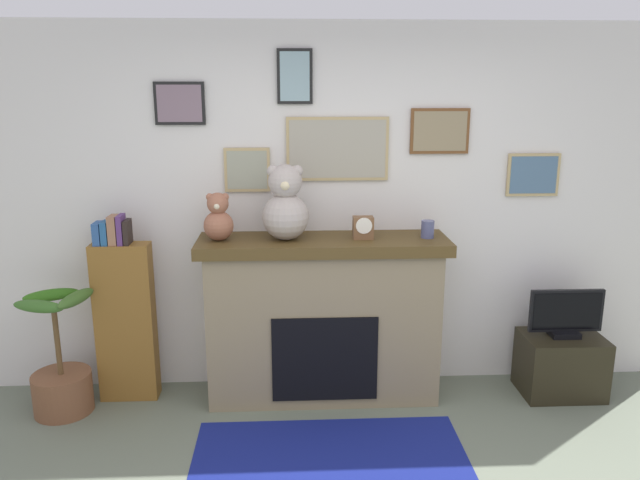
% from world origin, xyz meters
% --- Properties ---
extents(back_wall, '(5.20, 0.15, 2.60)m').
position_xyz_m(back_wall, '(0.00, 2.00, 1.31)').
color(back_wall, silver).
rests_on(back_wall, ground_plane).
extents(fireplace, '(1.71, 0.52, 1.16)m').
position_xyz_m(fireplace, '(-0.12, 1.71, 0.59)').
color(fireplace, '#837356').
rests_on(fireplace, ground_plane).
extents(bookshelf, '(0.40, 0.16, 1.33)m').
position_xyz_m(bookshelf, '(-1.50, 1.74, 0.61)').
color(bookshelf, brown).
rests_on(bookshelf, ground_plane).
extents(potted_plant, '(0.53, 0.52, 0.87)m').
position_xyz_m(potted_plant, '(-1.90, 1.55, 0.26)').
color(potted_plant, brown).
rests_on(potted_plant, ground_plane).
extents(tv_stand, '(0.56, 0.40, 0.44)m').
position_xyz_m(tv_stand, '(1.59, 1.64, 0.22)').
color(tv_stand, black).
rests_on(tv_stand, ground_plane).
extents(television, '(0.52, 0.14, 0.35)m').
position_xyz_m(television, '(1.59, 1.64, 0.60)').
color(television, black).
rests_on(television, tv_stand).
extents(area_rug, '(1.65, 1.09, 0.01)m').
position_xyz_m(area_rug, '(-0.12, 0.80, 0.00)').
color(area_rug, navy).
rests_on(area_rug, ground_plane).
extents(candle_jar, '(0.09, 0.09, 0.12)m').
position_xyz_m(candle_jar, '(0.59, 1.69, 1.22)').
color(candle_jar, '#4C517A').
rests_on(candle_jar, fireplace).
extents(mantel_clock, '(0.14, 0.10, 0.15)m').
position_xyz_m(mantel_clock, '(0.15, 1.69, 1.24)').
color(mantel_clock, brown).
rests_on(mantel_clock, fireplace).
extents(teddy_bear_tan, '(0.20, 0.20, 0.32)m').
position_xyz_m(teddy_bear_tan, '(-0.82, 1.69, 1.31)').
color(teddy_bear_tan, '#975D45').
rests_on(teddy_bear_tan, fireplace).
extents(teddy_bear_cream, '(0.32, 0.32, 0.51)m').
position_xyz_m(teddy_bear_cream, '(-0.37, 1.69, 1.39)').
color(teddy_bear_cream, '#A99D95').
rests_on(teddy_bear_cream, fireplace).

